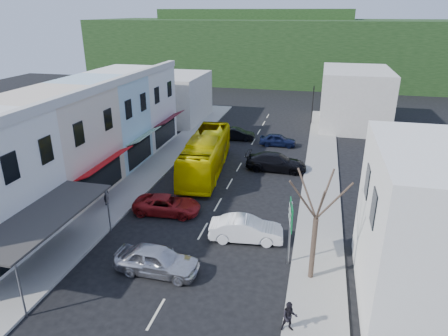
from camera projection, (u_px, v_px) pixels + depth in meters
ground at (203, 231)px, 26.43m from camera, size 120.00×120.00×0.00m
sidewalk_left at (156, 167)px, 37.09m from camera, size 3.00×52.00×0.15m
sidewalk_right at (321, 182)px, 33.82m from camera, size 3.00×52.00×0.15m
shopfront_row at (71, 138)px, 32.21m from camera, size 8.25×30.00×8.00m
distant_block_left at (173, 98)px, 52.37m from camera, size 8.00×10.00×6.00m
distant_block_right at (354, 98)px, 49.89m from camera, size 8.00×12.00×7.00m
hillside at (284, 46)px, 83.16m from camera, size 80.00×26.00×14.00m
bus at (206, 155)px, 35.72m from camera, size 3.63×11.79×3.10m
car_silver at (157, 262)px, 22.02m from camera, size 4.45×1.93×1.40m
car_white at (246, 230)px, 25.17m from camera, size 4.58×2.29×1.40m
car_red at (167, 204)px, 28.55m from camera, size 4.72×2.21×1.40m
car_black_near at (276, 163)px, 36.30m from camera, size 4.50×1.85×1.40m
car_navy_mid at (278, 140)px, 42.91m from camera, size 4.41×1.81×1.40m
car_black_far at (237, 134)px, 44.95m from camera, size 4.50×2.06×1.40m
pedestrian_left at (106, 194)px, 29.48m from camera, size 0.52×0.67×1.70m
pedestrian_right at (289, 315)px, 17.73m from camera, size 0.77×0.57×1.70m
direction_sign at (290, 234)px, 22.32m from camera, size 0.71×1.84×3.96m
street_tree at (316, 219)px, 20.37m from camera, size 4.04×4.04×7.42m
traffic_signal at (313, 105)px, 50.64m from camera, size 0.58×1.03×4.90m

